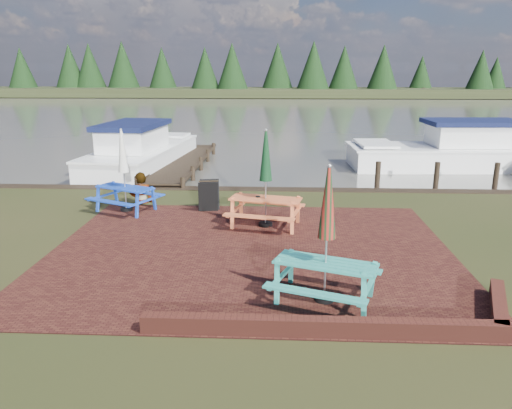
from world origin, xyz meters
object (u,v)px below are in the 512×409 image
Objects in this scene: chalkboard at (209,196)px; person at (140,173)px; picnic_table_red at (266,194)px; boat_jetty at (141,154)px; boat_near at (452,153)px; picnic_table_blue at (125,183)px; picnic_table_teal at (326,256)px; jetty at (183,162)px.

chalkboard is 0.47× the size of person.
picnic_table_red is 2.19m from chalkboard.
boat_near is at bearing 9.68° from boat_jetty.
picnic_table_blue is 2.62× the size of chalkboard.
picnic_table_teal is 0.30× the size of boat_jetty.
chalkboard is 0.10× the size of jetty.
picnic_table_teal is 1.28× the size of person.
picnic_table_teal reaches higher than boat_near.
picnic_table_red is 0.30× the size of boat_near.
picnic_table_red is 4.26m from picnic_table_blue.
chalkboard is at bearing 137.11° from picnic_table_teal.
picnic_table_red is at bearing -48.85° from chalkboard.
boat_near is at bearing 30.10° from chalkboard.
picnic_table_teal is 2.71× the size of chalkboard.
jetty is at bearing 126.85° from picnic_table_red.
boat_near is (9.42, 7.89, 0.01)m from chalkboard.
picnic_table_teal reaches higher than person.
chalkboard is at bearing -55.28° from boat_jetty.
picnic_table_red is 9.95m from boat_jetty.
chalkboard is 7.35m from jetty.
chalkboard is 12.28m from boat_near.
person is at bearing 149.97° from chalkboard.
boat_jetty is at bearing 127.38° from picnic_table_blue.
picnic_table_red is 1.32× the size of person.
jetty is at bearing -104.28° from person.
chalkboard is 0.11× the size of boat_jetty.
jetty is at bearing 91.69° from boat_near.
picnic_table_blue reaches higher than chalkboard.
boat_jetty is at bearing 91.67° from boat_near.
person is (-11.63, -7.08, 0.47)m from boat_near.
boat_near is at bearing -161.95° from person.
jetty is 1.81m from boat_jetty.
chalkboard is at bearing 153.65° from picnic_table_red.
picnic_table_teal reaches higher than picnic_table_blue.
jetty is (-2.10, 7.03, -0.35)m from chalkboard.
picnic_table_teal is at bearing -61.96° from picnic_table_red.
boat_near reaches higher than chalkboard.
picnic_table_teal is 13.62m from jetty.
picnic_table_blue reaches higher than jetty.
person is (1.66, -6.10, 0.47)m from boat_jetty.
person is at bearing 163.49° from picnic_table_red.
picnic_table_blue is at bearing 121.50° from boat_near.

